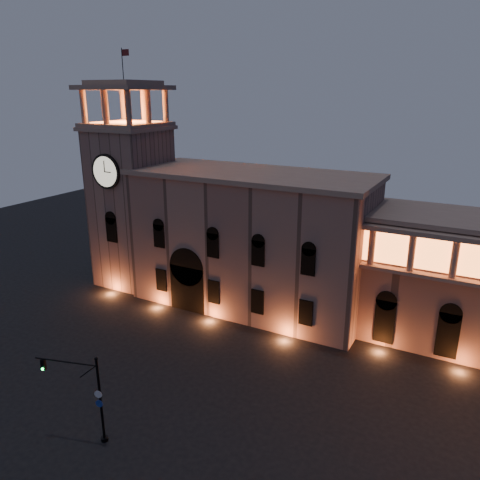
{
  "coord_description": "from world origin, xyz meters",
  "views": [
    {
      "loc": [
        23.9,
        -29.01,
        26.96
      ],
      "look_at": [
        -0.36,
        16.0,
        10.72
      ],
      "focal_mm": 35.0,
      "sensor_mm": 36.0,
      "label": 1
    }
  ],
  "objects": [
    {
      "name": "ground",
      "position": [
        0.0,
        0.0,
        0.0
      ],
      "size": [
        160.0,
        160.0,
        0.0
      ],
      "primitive_type": "plane",
      "color": "black",
      "rests_on": "ground"
    },
    {
      "name": "government_building",
      "position": [
        -2.08,
        21.93,
        8.77
      ],
      "size": [
        30.8,
        12.8,
        17.6
      ],
      "color": "#8E695D",
      "rests_on": "ground"
    },
    {
      "name": "clock_tower",
      "position": [
        -20.5,
        20.98,
        12.5
      ],
      "size": [
        9.8,
        9.8,
        32.4
      ],
      "color": "#8E695D",
      "rests_on": "ground"
    },
    {
      "name": "traffic_light",
      "position": [
        -1.46,
        -7.04,
        4.06
      ],
      "size": [
        5.46,
        1.79,
        7.72
      ],
      "rotation": [
        0.0,
        0.0,
        0.27
      ],
      "color": "black",
      "rests_on": "ground"
    }
  ]
}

